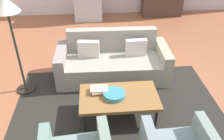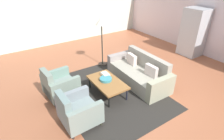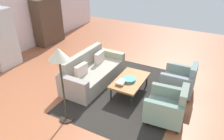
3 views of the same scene
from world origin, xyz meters
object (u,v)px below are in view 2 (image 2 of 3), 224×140
Objects in this scene: floor_lamp at (102,26)px; coffee_table at (107,82)px; refrigerator at (193,32)px; book_stack at (105,74)px; couch at (140,73)px; armchair_right at (77,112)px; fruit_bowl at (106,79)px; armchair_left at (59,86)px.

coffee_table is at bearing -26.50° from floor_lamp.
floor_lamp is at bearing -108.43° from refrigerator.
refrigerator reaches higher than book_stack.
refrigerator is (-0.47, 3.10, 0.64)m from couch.
couch is 2.40× the size of armchair_right.
floor_lamp is at bearing 136.82° from armchair_right.
coffee_table is 0.70× the size of floor_lamp.
refrigerator is (-0.39, 4.29, 0.49)m from fruit_bowl.
book_stack is (-0.29, 0.12, 0.07)m from coffee_table.
couch is at bearing 74.49° from book_stack.
armchair_right is at bearing -59.92° from fruit_bowl.
coffee_table is 0.10m from fruit_bowl.
armchair_right is 1.57m from book_stack.
book_stack is 0.15× the size of refrigerator.
armchair_right is 2.61× the size of fruit_bowl.
couch is 2.03m from floor_lamp.
couch is at bearing -81.46° from refrigerator.
armchair_left is 2.48m from floor_lamp.
armchair_right is 1.35m from fruit_bowl.
fruit_bowl is (0.52, 1.17, 0.09)m from armchair_left.
refrigerator is (-0.46, 4.29, 0.56)m from coffee_table.
refrigerator is at bearing 92.33° from book_stack.
refrigerator is (-0.17, 4.17, 0.48)m from book_stack.
coffee_table is 1.31m from armchair_right.
floor_lamp is at bearing 14.10° from couch.
couch is 2.43m from armchair_right.
floor_lamp is (-1.62, 0.81, 1.08)m from coffee_table.
fruit_bowl is at bearing -84.80° from refrigerator.
coffee_table is 2.11m from floor_lamp.
armchair_left is at bearing 76.82° from couch.
armchair_left reaches higher than fruit_bowl.
floor_lamp is (-1.03, 1.98, 1.10)m from armchair_left.
refrigerator reaches higher than armchair_left.
fruit_bowl is (-0.07, 0.00, 0.07)m from coffee_table.
floor_lamp is (-2.23, 1.98, 1.10)m from armchair_right.
refrigerator reaches higher than fruit_bowl.
couch is 1.76× the size of coffee_table.
coffee_table is at bearing 0.00° from fruit_bowl.
armchair_left is 1.32m from book_stack.
coffee_table is at bearing 115.71° from armchair_right.
couch is 2.43m from armchair_left.
book_stack is at bearing 157.82° from coffee_table.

